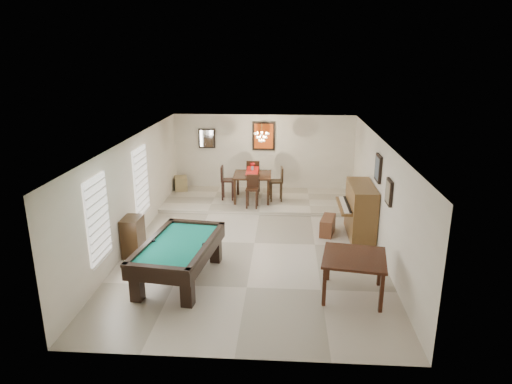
# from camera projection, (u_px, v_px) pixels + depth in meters

# --- Properties ---
(ground_plane) EXTENTS (6.00, 9.00, 0.02)m
(ground_plane) POSITION_uv_depth(u_px,v_px,m) (254.00, 243.00, 11.38)
(ground_plane) COLOR beige
(wall_back) EXTENTS (6.00, 0.04, 2.60)m
(wall_back) POSITION_uv_depth(u_px,v_px,m) (264.00, 154.00, 15.29)
(wall_back) COLOR silver
(wall_back) RESTS_ON ground_plane
(wall_front) EXTENTS (6.00, 0.04, 2.60)m
(wall_front) POSITION_uv_depth(u_px,v_px,m) (233.00, 284.00, 6.71)
(wall_front) COLOR silver
(wall_front) RESTS_ON ground_plane
(wall_left) EXTENTS (0.04, 9.00, 2.60)m
(wall_left) POSITION_uv_depth(u_px,v_px,m) (133.00, 191.00, 11.19)
(wall_left) COLOR silver
(wall_left) RESTS_ON ground_plane
(wall_right) EXTENTS (0.04, 9.00, 2.60)m
(wall_right) POSITION_uv_depth(u_px,v_px,m) (380.00, 196.00, 10.81)
(wall_right) COLOR silver
(wall_right) RESTS_ON ground_plane
(ceiling) EXTENTS (6.00, 9.00, 0.04)m
(ceiling) POSITION_uv_depth(u_px,v_px,m) (254.00, 140.00, 10.61)
(ceiling) COLOR white
(ceiling) RESTS_ON wall_back
(dining_step) EXTENTS (6.00, 2.50, 0.12)m
(dining_step) POSITION_uv_depth(u_px,v_px,m) (262.00, 200.00, 14.46)
(dining_step) COLOR beige
(dining_step) RESTS_ON ground_plane
(window_left_front) EXTENTS (0.06, 1.00, 1.70)m
(window_left_front) POSITION_uv_depth(u_px,v_px,m) (98.00, 218.00, 9.06)
(window_left_front) COLOR white
(window_left_front) RESTS_ON wall_left
(window_left_rear) EXTENTS (0.06, 1.00, 1.70)m
(window_left_rear) POSITION_uv_depth(u_px,v_px,m) (141.00, 180.00, 11.73)
(window_left_rear) COLOR white
(window_left_rear) RESTS_ON wall_left
(pool_table) EXTENTS (1.61, 2.58, 0.81)m
(pool_table) POSITION_uv_depth(u_px,v_px,m) (179.00, 261.00, 9.47)
(pool_table) COLOR black
(pool_table) RESTS_ON ground_plane
(square_table) EXTENTS (1.36, 1.36, 0.82)m
(square_table) POSITION_uv_depth(u_px,v_px,m) (353.00, 276.00, 8.85)
(square_table) COLOR black
(square_table) RESTS_ON ground_plane
(upright_piano) EXTENTS (0.91, 1.63, 1.36)m
(upright_piano) POSITION_uv_depth(u_px,v_px,m) (354.00, 210.00, 11.68)
(upright_piano) COLOR brown
(upright_piano) RESTS_ON ground_plane
(piano_bench) EXTENTS (0.49, 0.85, 0.45)m
(piano_bench) POSITION_uv_depth(u_px,v_px,m) (328.00, 225.00, 11.92)
(piano_bench) COLOR brown
(piano_bench) RESTS_ON ground_plane
(apothecary_chest) EXTENTS (0.41, 0.61, 0.92)m
(apothecary_chest) POSITION_uv_depth(u_px,v_px,m) (133.00, 236.00, 10.60)
(apothecary_chest) COLOR black
(apothecary_chest) RESTS_ON ground_plane
(dining_table) EXTENTS (1.17, 1.17, 0.95)m
(dining_table) POSITION_uv_depth(u_px,v_px,m) (253.00, 185.00, 14.18)
(dining_table) COLOR black
(dining_table) RESTS_ON dining_step
(flower_vase) EXTENTS (0.17, 0.17, 0.26)m
(flower_vase) POSITION_uv_depth(u_px,v_px,m) (252.00, 166.00, 14.00)
(flower_vase) COLOR #A60E0F
(flower_vase) RESTS_ON dining_table
(dining_chair_south) EXTENTS (0.38, 0.38, 0.97)m
(dining_chair_south) POSITION_uv_depth(u_px,v_px,m) (252.00, 192.00, 13.49)
(dining_chair_south) COLOR black
(dining_chair_south) RESTS_ON dining_step
(dining_chair_north) EXTENTS (0.43, 0.43, 1.12)m
(dining_chair_north) POSITION_uv_depth(u_px,v_px,m) (254.00, 177.00, 14.84)
(dining_chair_north) COLOR black
(dining_chair_north) RESTS_ON dining_step
(dining_chair_west) EXTENTS (0.40, 0.40, 1.06)m
(dining_chair_west) POSITION_uv_depth(u_px,v_px,m) (228.00, 183.00, 14.25)
(dining_chair_west) COLOR black
(dining_chair_west) RESTS_ON dining_step
(dining_chair_east) EXTENTS (0.43, 0.43, 1.06)m
(dining_chair_east) POSITION_uv_depth(u_px,v_px,m) (276.00, 184.00, 14.12)
(dining_chair_east) COLOR black
(dining_chair_east) RESTS_ON dining_step
(corner_bench) EXTENTS (0.52, 0.59, 0.45)m
(corner_bench) POSITION_uv_depth(u_px,v_px,m) (181.00, 183.00, 15.28)
(corner_bench) COLOR #9E8956
(corner_bench) RESTS_ON dining_step
(chandelier) EXTENTS (0.44, 0.44, 0.60)m
(chandelier) POSITION_uv_depth(u_px,v_px,m) (262.00, 134.00, 13.78)
(chandelier) COLOR #FFE5B2
(chandelier) RESTS_ON ceiling
(back_painting) EXTENTS (0.75, 0.06, 0.95)m
(back_painting) POSITION_uv_depth(u_px,v_px,m) (264.00, 136.00, 15.07)
(back_painting) COLOR #D84C14
(back_painting) RESTS_ON wall_back
(back_mirror) EXTENTS (0.55, 0.06, 0.65)m
(back_mirror) POSITION_uv_depth(u_px,v_px,m) (207.00, 138.00, 15.22)
(back_mirror) COLOR white
(back_mirror) RESTS_ON wall_back
(right_picture_upper) EXTENTS (0.06, 0.55, 0.65)m
(right_picture_upper) POSITION_uv_depth(u_px,v_px,m) (378.00, 168.00, 10.92)
(right_picture_upper) COLOR slate
(right_picture_upper) RESTS_ON wall_right
(right_picture_lower) EXTENTS (0.06, 0.45, 0.55)m
(right_picture_lower) POSITION_uv_depth(u_px,v_px,m) (389.00, 192.00, 9.74)
(right_picture_lower) COLOR gray
(right_picture_lower) RESTS_ON wall_right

